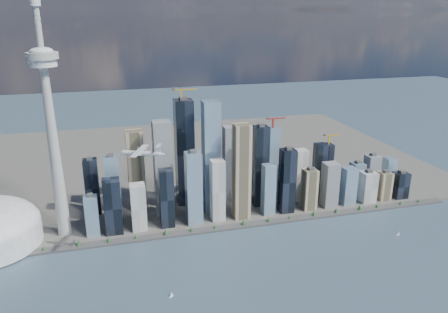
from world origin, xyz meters
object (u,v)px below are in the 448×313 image
object	(u,v)px
sailboat_west	(171,295)
needle_tower	(51,121)
airplane	(142,153)
sailboat_east	(398,234)

from	to	relation	value
sailboat_west	needle_tower	bearing A→B (deg)	100.70
needle_tower	sailboat_west	xyz separation A→B (m)	(177.03, -257.03, -232.44)
airplane	sailboat_west	size ratio (longest dim) A/B	6.97
sailboat_east	needle_tower	bearing A→B (deg)	179.91
airplane	sailboat_west	distance (m)	233.84
airplane	sailboat_east	size ratio (longest dim) A/B	7.11
airplane	sailboat_west	world-z (taller)	airplane
sailboat_west	sailboat_east	size ratio (longest dim) A/B	1.02
needle_tower	sailboat_east	bearing A→B (deg)	-15.43
airplane	sailboat_west	bearing A→B (deg)	-54.34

